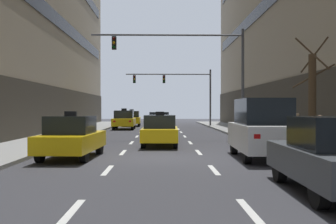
% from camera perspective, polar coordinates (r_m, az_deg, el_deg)
% --- Properties ---
extents(ground_plane, '(120.00, 120.00, 0.00)m').
position_cam_1_polar(ground_plane, '(15.38, -1.02, -6.53)').
color(ground_plane, '#38383D').
extents(sidewalk_right, '(3.39, 80.00, 0.14)m').
position_cam_1_polar(sidewalk_right, '(16.71, 22.19, -5.76)').
color(sidewalk_right, gray).
rests_on(sidewalk_right, ground).
extents(lane_stripe_l1_s2, '(0.16, 2.00, 0.01)m').
position_cam_1_polar(lane_stripe_l1_s2, '(7.68, -13.55, -13.61)').
color(lane_stripe_l1_s2, silver).
rests_on(lane_stripe_l1_s2, ground).
extents(lane_stripe_l1_s3, '(0.16, 2.00, 0.01)m').
position_cam_1_polar(lane_stripe_l1_s3, '(12.51, -8.53, -8.12)').
color(lane_stripe_l1_s3, silver).
rests_on(lane_stripe_l1_s3, ground).
extents(lane_stripe_l1_s4, '(0.16, 2.00, 0.01)m').
position_cam_1_polar(lane_stripe_l1_s4, '(17.44, -6.37, -5.69)').
color(lane_stripe_l1_s4, silver).
rests_on(lane_stripe_l1_s4, ground).
extents(lane_stripe_l1_s5, '(0.16, 2.00, 0.01)m').
position_cam_1_polar(lane_stripe_l1_s5, '(22.40, -5.17, -4.33)').
color(lane_stripe_l1_s5, silver).
rests_on(lane_stripe_l1_s5, ground).
extents(lane_stripe_l1_s6, '(0.16, 2.00, 0.01)m').
position_cam_1_polar(lane_stripe_l1_s6, '(27.38, -4.41, -3.46)').
color(lane_stripe_l1_s6, silver).
rests_on(lane_stripe_l1_s6, ground).
extents(lane_stripe_l1_s7, '(0.16, 2.00, 0.01)m').
position_cam_1_polar(lane_stripe_l1_s7, '(32.36, -3.89, -2.86)').
color(lane_stripe_l1_s7, silver).
rests_on(lane_stripe_l1_s7, ground).
extents(lane_stripe_l1_s8, '(0.16, 2.00, 0.01)m').
position_cam_1_polar(lane_stripe_l1_s8, '(37.35, -3.50, -2.42)').
color(lane_stripe_l1_s8, silver).
rests_on(lane_stripe_l1_s8, ground).
extents(lane_stripe_l1_s9, '(0.16, 2.00, 0.01)m').
position_cam_1_polar(lane_stripe_l1_s9, '(42.34, -3.21, -2.08)').
color(lane_stripe_l1_s9, silver).
rests_on(lane_stripe_l1_s9, ground).
extents(lane_stripe_l1_s10, '(0.16, 2.00, 0.01)m').
position_cam_1_polar(lane_stripe_l1_s10, '(47.33, -2.98, -1.82)').
color(lane_stripe_l1_s10, silver).
rests_on(lane_stripe_l1_s10, ground).
extents(lane_stripe_l2_s2, '(0.16, 2.00, 0.01)m').
position_cam_1_polar(lane_stripe_l2_s2, '(7.68, 11.51, -13.60)').
color(lane_stripe_l2_s2, silver).
rests_on(lane_stripe_l2_s2, ground).
extents(lane_stripe_l2_s3, '(0.16, 2.00, 0.01)m').
position_cam_1_polar(lane_stripe_l2_s3, '(12.51, 6.49, -8.12)').
color(lane_stripe_l2_s3, silver).
rests_on(lane_stripe_l2_s3, ground).
extents(lane_stripe_l2_s4, '(0.16, 2.00, 0.01)m').
position_cam_1_polar(lane_stripe_l2_s4, '(17.44, 4.33, -5.69)').
color(lane_stripe_l2_s4, silver).
rests_on(lane_stripe_l2_s4, ground).
extents(lane_stripe_l2_s5, '(0.16, 2.00, 0.01)m').
position_cam_1_polar(lane_stripe_l2_s5, '(22.40, 3.14, -4.33)').
color(lane_stripe_l2_s5, silver).
rests_on(lane_stripe_l2_s5, ground).
extents(lane_stripe_l2_s6, '(0.16, 2.00, 0.01)m').
position_cam_1_polar(lane_stripe_l2_s6, '(27.38, 2.38, -3.46)').
color(lane_stripe_l2_s6, silver).
rests_on(lane_stripe_l2_s6, ground).
extents(lane_stripe_l2_s7, '(0.16, 2.00, 0.01)m').
position_cam_1_polar(lane_stripe_l2_s7, '(32.36, 1.85, -2.86)').
color(lane_stripe_l2_s7, silver).
rests_on(lane_stripe_l2_s7, ground).
extents(lane_stripe_l2_s8, '(0.16, 2.00, 0.01)m').
position_cam_1_polar(lane_stripe_l2_s8, '(37.35, 1.47, -2.42)').
color(lane_stripe_l2_s8, silver).
rests_on(lane_stripe_l2_s8, ground).
extents(lane_stripe_l2_s9, '(0.16, 2.00, 0.01)m').
position_cam_1_polar(lane_stripe_l2_s9, '(42.34, 1.18, -2.08)').
color(lane_stripe_l2_s9, silver).
rests_on(lane_stripe_l2_s9, ground).
extents(lane_stripe_l2_s10, '(0.16, 2.00, 0.01)m').
position_cam_1_polar(lane_stripe_l2_s10, '(47.33, 0.95, -1.82)').
color(lane_stripe_l2_s10, silver).
rests_on(lane_stripe_l2_s10, ground).
extents(taxi_driving_0, '(1.83, 4.20, 1.73)m').
position_cam_1_polar(taxi_driving_0, '(20.19, -1.14, -2.67)').
color(taxi_driving_0, black).
rests_on(taxi_driving_0, ground).
extents(car_driving_1, '(1.82, 4.30, 1.61)m').
position_cam_1_polar(car_driving_1, '(33.42, -1.24, -1.41)').
color(car_driving_1, black).
rests_on(car_driving_1, ground).
extents(taxi_driving_2, '(1.98, 4.62, 1.91)m').
position_cam_1_polar(taxi_driving_2, '(37.18, -6.21, -1.13)').
color(taxi_driving_2, black).
rests_on(taxi_driving_2, ground).
extents(taxi_driving_3, '(1.99, 4.35, 1.78)m').
position_cam_1_polar(taxi_driving_3, '(15.65, -13.45, -3.51)').
color(taxi_driving_3, black).
rests_on(taxi_driving_3, ground).
extents(taxi_driving_4, '(1.94, 4.43, 1.82)m').
position_cam_1_polar(taxi_driving_4, '(43.82, -5.14, -0.94)').
color(taxi_driving_4, black).
rests_on(taxi_driving_4, ground).
extents(car_parked_0, '(2.02, 4.58, 1.70)m').
position_cam_1_polar(car_parked_0, '(9.57, 22.52, -5.76)').
color(car_parked_0, black).
rests_on(car_parked_0, ground).
extents(car_parked_1, '(2.08, 4.70, 2.25)m').
position_cam_1_polar(car_parked_1, '(15.52, 13.19, -2.33)').
color(car_parked_1, black).
rests_on(car_parked_1, ground).
extents(traffic_signal_0, '(9.78, 0.35, 6.86)m').
position_cam_1_polar(traffic_signal_0, '(26.05, 4.18, 7.24)').
color(traffic_signal_0, '#4C4C51').
rests_on(traffic_signal_0, sidewalk_right).
extents(traffic_signal_1, '(9.05, 0.35, 5.91)m').
position_cam_1_polar(traffic_signal_1, '(42.84, 1.68, 3.79)').
color(traffic_signal_1, '#4C4C51').
rests_on(traffic_signal_1, sidewalk_right).
extents(street_tree_0, '(2.01, 2.03, 4.74)m').
position_cam_1_polar(street_tree_0, '(17.58, 19.71, 1.62)').
color(street_tree_0, '#4C3823').
rests_on(street_tree_0, sidewalk_right).
extents(pedestrian_0, '(0.28, 0.52, 1.50)m').
position_cam_1_polar(pedestrian_0, '(23.82, 17.84, -1.68)').
color(pedestrian_0, brown).
rests_on(pedestrian_0, sidewalk_right).
extents(pedestrian_1, '(0.42, 0.38, 1.50)m').
position_cam_1_polar(pedestrian_1, '(15.90, 20.66, -2.72)').
color(pedestrian_1, brown).
rests_on(pedestrian_1, sidewalk_right).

